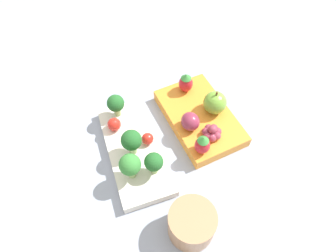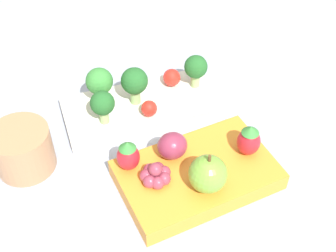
{
  "view_description": "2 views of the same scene",
  "coord_description": "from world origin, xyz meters",
  "px_view_note": "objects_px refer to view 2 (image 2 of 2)",
  "views": [
    {
      "loc": [
        -0.3,
        0.15,
        0.53
      ],
      "look_at": [
        0.01,
        -0.01,
        0.04
      ],
      "focal_mm": 32.0,
      "sensor_mm": 36.0,
      "label": 1
    },
    {
      "loc": [
        -0.2,
        -0.41,
        0.49
      ],
      "look_at": [
        0.01,
        -0.01,
        0.04
      ],
      "focal_mm": 50.0,
      "sensor_mm": 36.0,
      "label": 2
    }
  ],
  "objects_px": {
    "bento_box_savoury": "(143,107)",
    "broccoli_floret_1": "(196,68)",
    "broccoli_floret_0": "(99,83)",
    "cherry_tomato_0": "(172,78)",
    "apple": "(208,174)",
    "strawberry_1": "(128,155)",
    "bento_box_fruit": "(197,175)",
    "broccoli_floret_3": "(134,82)",
    "cherry_tomato_1": "(147,109)",
    "strawberry_0": "(249,140)",
    "broccoli_floret_2": "(103,104)",
    "grape_cluster": "(156,175)",
    "drinking_cup": "(23,149)",
    "plum": "(172,146)"
  },
  "relations": [
    {
      "from": "broccoli_floret_0",
      "to": "broccoli_floret_1",
      "type": "distance_m",
      "value": 0.15
    },
    {
      "from": "bento_box_fruit",
      "to": "bento_box_savoury",
      "type": "bearing_deg",
      "value": 92.86
    },
    {
      "from": "broccoli_floret_0",
      "to": "broccoli_floret_2",
      "type": "distance_m",
      "value": 0.04
    },
    {
      "from": "bento_box_savoury",
      "to": "drinking_cup",
      "type": "height_order",
      "value": "drinking_cup"
    },
    {
      "from": "broccoli_floret_3",
      "to": "plum",
      "type": "height_order",
      "value": "broccoli_floret_3"
    },
    {
      "from": "bento_box_savoury",
      "to": "broccoli_floret_3",
      "type": "bearing_deg",
      "value": 151.82
    },
    {
      "from": "cherry_tomato_0",
      "to": "apple",
      "type": "distance_m",
      "value": 0.21
    },
    {
      "from": "broccoli_floret_2",
      "to": "broccoli_floret_3",
      "type": "xyz_separation_m",
      "value": [
        0.06,
        0.02,
        0.0
      ]
    },
    {
      "from": "cherry_tomato_1",
      "to": "plum",
      "type": "height_order",
      "value": "plum"
    },
    {
      "from": "broccoli_floret_1",
      "to": "strawberry_1",
      "type": "distance_m",
      "value": 0.19
    },
    {
      "from": "grape_cluster",
      "to": "apple",
      "type": "bearing_deg",
      "value": -35.49
    },
    {
      "from": "bento_box_savoury",
      "to": "bento_box_fruit",
      "type": "bearing_deg",
      "value": -87.14
    },
    {
      "from": "broccoli_floret_2",
      "to": "plum",
      "type": "bearing_deg",
      "value": -62.44
    },
    {
      "from": "broccoli_floret_3",
      "to": "bento_box_savoury",
      "type": "bearing_deg",
      "value": -28.18
    },
    {
      "from": "broccoli_floret_0",
      "to": "cherry_tomato_0",
      "type": "bearing_deg",
      "value": -4.57
    },
    {
      "from": "broccoli_floret_1",
      "to": "strawberry_0",
      "type": "bearing_deg",
      "value": -93.03
    },
    {
      "from": "apple",
      "to": "strawberry_1",
      "type": "xyz_separation_m",
      "value": [
        -0.07,
        0.07,
        -0.0
      ]
    },
    {
      "from": "strawberry_0",
      "to": "strawberry_1",
      "type": "height_order",
      "value": "strawberry_0"
    },
    {
      "from": "broccoli_floret_0",
      "to": "broccoli_floret_3",
      "type": "xyz_separation_m",
      "value": [
        0.05,
        -0.02,
        -0.0
      ]
    },
    {
      "from": "broccoli_floret_2",
      "to": "broccoli_floret_1",
      "type": "bearing_deg",
      "value": 4.74
    },
    {
      "from": "plum",
      "to": "drinking_cup",
      "type": "xyz_separation_m",
      "value": [
        -0.17,
        0.09,
        -0.01
      ]
    },
    {
      "from": "bento_box_fruit",
      "to": "cherry_tomato_0",
      "type": "bearing_deg",
      "value": 73.81
    },
    {
      "from": "strawberry_0",
      "to": "grape_cluster",
      "type": "height_order",
      "value": "strawberry_0"
    },
    {
      "from": "cherry_tomato_0",
      "to": "grape_cluster",
      "type": "relative_size",
      "value": 0.69
    },
    {
      "from": "bento_box_savoury",
      "to": "broccoli_floret_1",
      "type": "relative_size",
      "value": 4.46
    },
    {
      "from": "broccoli_floret_0",
      "to": "apple",
      "type": "relative_size",
      "value": 1.07
    },
    {
      "from": "broccoli_floret_1",
      "to": "apple",
      "type": "xyz_separation_m",
      "value": [
        -0.08,
        -0.18,
        -0.0
      ]
    },
    {
      "from": "strawberry_0",
      "to": "drinking_cup",
      "type": "height_order",
      "value": "strawberry_0"
    },
    {
      "from": "plum",
      "to": "bento_box_fruit",
      "type": "bearing_deg",
      "value": -61.8
    },
    {
      "from": "bento_box_fruit",
      "to": "cherry_tomato_1",
      "type": "bearing_deg",
      "value": 96.1
    },
    {
      "from": "strawberry_0",
      "to": "broccoli_floret_2",
      "type": "bearing_deg",
      "value": 135.35
    },
    {
      "from": "broccoli_floret_2",
      "to": "bento_box_fruit",
      "type": "bearing_deg",
      "value": -62.28
    },
    {
      "from": "broccoli_floret_3",
      "to": "cherry_tomato_1",
      "type": "distance_m",
      "value": 0.04
    },
    {
      "from": "plum",
      "to": "strawberry_1",
      "type": "bearing_deg",
      "value": 173.33
    },
    {
      "from": "cherry_tomato_0",
      "to": "broccoli_floret_1",
      "type": "bearing_deg",
      "value": -30.7
    },
    {
      "from": "broccoli_floret_0",
      "to": "cherry_tomato_0",
      "type": "relative_size",
      "value": 2.22
    },
    {
      "from": "apple",
      "to": "strawberry_1",
      "type": "relative_size",
      "value": 1.25
    },
    {
      "from": "apple",
      "to": "broccoli_floret_2",
      "type": "bearing_deg",
      "value": 112.29
    },
    {
      "from": "cherry_tomato_0",
      "to": "plum",
      "type": "height_order",
      "value": "plum"
    },
    {
      "from": "cherry_tomato_1",
      "to": "broccoli_floret_1",
      "type": "bearing_deg",
      "value": 16.56
    },
    {
      "from": "broccoli_floret_2",
      "to": "apple",
      "type": "distance_m",
      "value": 0.18
    },
    {
      "from": "bento_box_savoury",
      "to": "apple",
      "type": "relative_size",
      "value": 4.26
    },
    {
      "from": "broccoli_floret_1",
      "to": "broccoli_floret_0",
      "type": "bearing_deg",
      "value": 169.15
    },
    {
      "from": "plum",
      "to": "grape_cluster",
      "type": "bearing_deg",
      "value": -143.07
    },
    {
      "from": "cherry_tomato_1",
      "to": "strawberry_1",
      "type": "bearing_deg",
      "value": -127.62
    },
    {
      "from": "strawberry_0",
      "to": "strawberry_1",
      "type": "xyz_separation_m",
      "value": [
        -0.15,
        0.05,
        -0.0
      ]
    },
    {
      "from": "broccoli_floret_0",
      "to": "strawberry_1",
      "type": "distance_m",
      "value": 0.14
    },
    {
      "from": "strawberry_0",
      "to": "drinking_cup",
      "type": "relative_size",
      "value": 0.6
    },
    {
      "from": "bento_box_fruit",
      "to": "broccoli_floret_1",
      "type": "xyz_separation_m",
      "value": [
        0.08,
        0.15,
        0.04
      ]
    },
    {
      "from": "apple",
      "to": "strawberry_1",
      "type": "distance_m",
      "value": 0.1
    }
  ]
}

